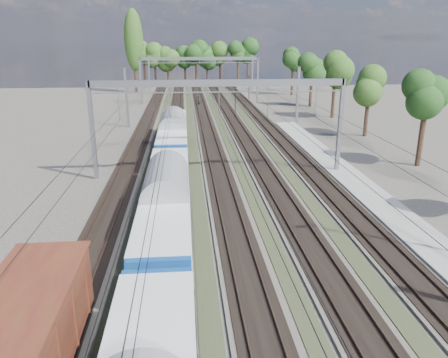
{
  "coord_description": "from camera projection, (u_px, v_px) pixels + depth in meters",
  "views": [
    {
      "loc": [
        -3.13,
        -9.71,
        12.58
      ],
      "look_at": [
        -0.43,
        20.26,
        2.8
      ],
      "focal_mm": 35.0,
      "sensor_mm": 36.0,
      "label": 1
    }
  ],
  "objects": [
    {
      "name": "track_bed",
      "position": [
        210.0,
        140.0,
        55.95
      ],
      "size": [
        21.0,
        130.0,
        0.34
      ],
      "color": "#47423A",
      "rests_on": "ground"
    },
    {
      "name": "platform",
      "position": [
        386.0,
        209.0,
        33.28
      ],
      "size": [
        3.0,
        70.0,
        0.3
      ],
      "primitive_type": "cube",
      "color": "gray",
      "rests_on": "ground"
    },
    {
      "name": "catenary",
      "position": [
        209.0,
        84.0,
        61.31
      ],
      "size": [
        25.65,
        130.0,
        9.0
      ],
      "color": "gray",
      "rests_on": "ground"
    },
    {
      "name": "tree_belt",
      "position": [
        233.0,
        58.0,
        98.3
      ],
      "size": [
        38.51,
        97.15,
        12.21
      ],
      "color": "black",
      "rests_on": "ground"
    },
    {
      "name": "poplar",
      "position": [
        134.0,
        41.0,
        101.27
      ],
      "size": [
        4.4,
        4.4,
        19.04
      ],
      "color": "black",
      "rests_on": "ground"
    },
    {
      "name": "emu_train",
      "position": [
        166.0,
        194.0,
        28.95
      ],
      "size": [
        3.09,
        65.32,
        4.52
      ],
      "color": "black",
      "rests_on": "ground"
    },
    {
      "name": "worker",
      "position": [
        199.0,
        101.0,
        84.3
      ],
      "size": [
        0.65,
        0.76,
        1.76
      ],
      "primitive_type": "imported",
      "rotation": [
        0.0,
        0.0,
        1.15
      ],
      "color": "black",
      "rests_on": "ground"
    },
    {
      "name": "signal_near",
      "position": [
        235.0,
        98.0,
        69.87
      ],
      "size": [
        0.34,
        0.31,
        5.33
      ],
      "rotation": [
        0.0,
        0.0,
        0.05
      ],
      "color": "black",
      "rests_on": "ground"
    },
    {
      "name": "signal_far",
      "position": [
        249.0,
        84.0,
        91.76
      ],
      "size": [
        0.37,
        0.34,
        5.19
      ],
      "rotation": [
        0.0,
        0.0,
        0.35
      ],
      "color": "black",
      "rests_on": "ground"
    }
  ]
}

